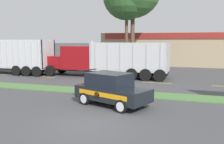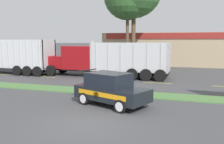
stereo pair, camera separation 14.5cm
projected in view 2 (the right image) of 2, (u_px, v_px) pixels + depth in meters
The scene contains 8 objects.
ground_plane at pixel (86, 123), 10.50m from camera, with size 600.00×600.00×0.00m, color #474749.
grass_verge at pixel (125, 93), 16.32m from camera, with size 120.00×1.85×0.06m, color #517F42.
centre_line_3 at pixel (44, 77), 23.92m from camera, with size 2.40×0.14×0.01m, color yellow.
centre_line_4 at pixel (97, 80), 22.22m from camera, with size 2.40×0.14×0.01m, color yellow.
centre_line_5 at pixel (157, 83), 20.52m from camera, with size 2.40×0.14×0.01m, color yellow.
dump_truck_trail at pixel (94, 61), 24.14m from camera, with size 12.50×2.68×3.46m.
rally_car at pixel (111, 89), 13.40m from camera, with size 4.42×3.17×1.78m.
store_building_backdrop at pixel (199, 49), 37.32m from camera, with size 26.42×12.10×4.53m.
Camera 2 is at (4.26, -9.27, 3.47)m, focal length 40.00 mm.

